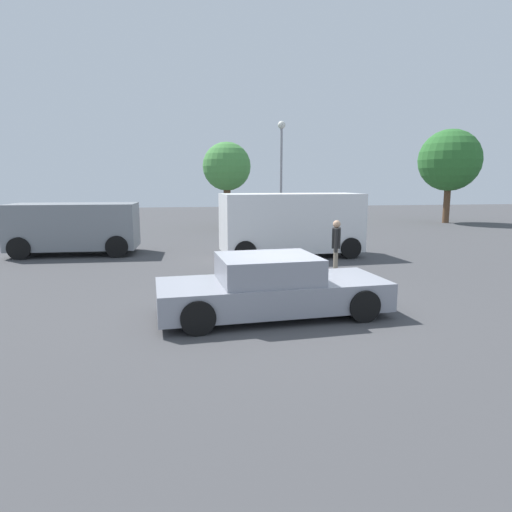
{
  "coord_description": "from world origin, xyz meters",
  "views": [
    {
      "loc": [
        -1.94,
        -8.75,
        2.71
      ],
      "look_at": [
        -0.15,
        1.84,
        0.9
      ],
      "focal_mm": 30.93,
      "sensor_mm": 36.0,
      "label": 1
    }
  ],
  "objects_px": {
    "light_post_near": "(281,156)",
    "pedestrian": "(336,243)",
    "sedan_foreground": "(271,288)",
    "suv_dark": "(75,227)",
    "dog": "(284,270)",
    "van_white": "(291,223)"
  },
  "relations": [
    {
      "from": "suv_dark",
      "to": "pedestrian",
      "type": "height_order",
      "value": "suv_dark"
    },
    {
      "from": "dog",
      "to": "pedestrian",
      "type": "height_order",
      "value": "pedestrian"
    },
    {
      "from": "pedestrian",
      "to": "light_post_near",
      "type": "bearing_deg",
      "value": 105.5
    },
    {
      "from": "van_white",
      "to": "light_post_near",
      "type": "relative_size",
      "value": 0.84
    },
    {
      "from": "pedestrian",
      "to": "light_post_near",
      "type": "xyz_separation_m",
      "value": [
        1.34,
        13.18,
        3.22
      ]
    },
    {
      "from": "sedan_foreground",
      "to": "suv_dark",
      "type": "xyz_separation_m",
      "value": [
        -5.72,
        8.81,
        0.48
      ]
    },
    {
      "from": "sedan_foreground",
      "to": "van_white",
      "type": "relative_size",
      "value": 0.92
    },
    {
      "from": "suv_dark",
      "to": "light_post_near",
      "type": "distance_m",
      "value": 12.93
    },
    {
      "from": "van_white",
      "to": "sedan_foreground",
      "type": "bearing_deg",
      "value": -110.67
    },
    {
      "from": "dog",
      "to": "pedestrian",
      "type": "distance_m",
      "value": 1.83
    },
    {
      "from": "sedan_foreground",
      "to": "pedestrian",
      "type": "distance_m",
      "value": 4.45
    },
    {
      "from": "sedan_foreground",
      "to": "van_white",
      "type": "xyz_separation_m",
      "value": [
        2.18,
        7.01,
        0.66
      ]
    },
    {
      "from": "van_white",
      "to": "pedestrian",
      "type": "height_order",
      "value": "van_white"
    },
    {
      "from": "dog",
      "to": "suv_dark",
      "type": "height_order",
      "value": "suv_dark"
    },
    {
      "from": "suv_dark",
      "to": "light_post_near",
      "type": "height_order",
      "value": "light_post_near"
    },
    {
      "from": "van_white",
      "to": "suv_dark",
      "type": "bearing_deg",
      "value": 163.79
    },
    {
      "from": "suv_dark",
      "to": "light_post_near",
      "type": "bearing_deg",
      "value": 41.12
    },
    {
      "from": "suv_dark",
      "to": "pedestrian",
      "type": "bearing_deg",
      "value": -30.16
    },
    {
      "from": "sedan_foreground",
      "to": "van_white",
      "type": "height_order",
      "value": "van_white"
    },
    {
      "from": "light_post_near",
      "to": "pedestrian",
      "type": "bearing_deg",
      "value": -95.82
    },
    {
      "from": "dog",
      "to": "sedan_foreground",
      "type": "bearing_deg",
      "value": -26.84
    },
    {
      "from": "sedan_foreground",
      "to": "van_white",
      "type": "distance_m",
      "value": 7.37
    }
  ]
}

